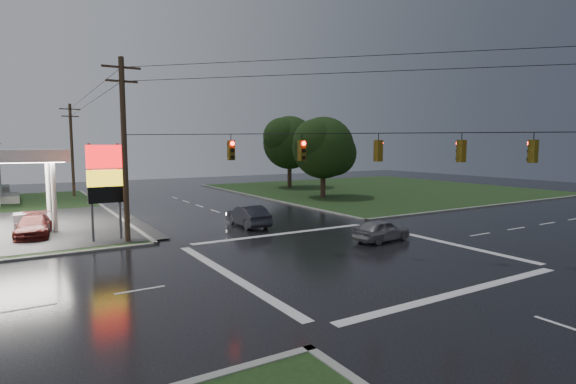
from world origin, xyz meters
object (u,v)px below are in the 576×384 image
tree_ne_near (324,148)px  tree_ne_far (290,143)px  pylon_sign (105,176)px  car_crossing (382,230)px  utility_pole_n (72,149)px  car_north (248,216)px  utility_pole_nw (124,148)px  car_pump (34,226)px

tree_ne_near → tree_ne_far: size_ratio=0.92×
pylon_sign → tree_ne_far: (27.65, 23.49, 2.17)m
car_crossing → pylon_sign: bearing=53.7°
utility_pole_n → tree_ne_far: 26.96m
tree_ne_far → car_north: 29.88m
utility_pole_nw → car_pump: bearing=133.9°
tree_ne_near → utility_pole_n: bearing=145.9°
utility_pole_nw → utility_pole_n: utility_pole_nw is taller
car_crossing → tree_ne_far: bearing=-27.9°
car_crossing → car_pump: bearing=49.9°
pylon_sign → utility_pole_nw: size_ratio=0.55×
pylon_sign → tree_ne_far: 36.35m
tree_ne_far → car_north: (-17.95, -23.27, -5.41)m
utility_pole_nw → car_crossing: utility_pole_nw is taller
utility_pole_nw → car_north: utility_pole_nw is taller
tree_ne_near → car_pump: bearing=-165.2°
car_pump → tree_ne_near: bearing=22.1°
utility_pole_nw → tree_ne_far: utility_pole_nw is taller
pylon_sign → tree_ne_near: 27.23m
utility_pole_nw → car_crossing: (13.50, -7.60, -5.04)m
tree_ne_far → car_crossing: (-13.15, -32.09, -5.50)m
utility_pole_n → car_pump: (-4.79, -23.52, -4.77)m
tree_ne_near → tree_ne_far: bearing=75.9°
car_north → tree_ne_far: bearing=-125.4°
utility_pole_n → car_north: size_ratio=2.23×
utility_pole_n → car_crossing: utility_pole_n is taller
utility_pole_nw → tree_ne_far: (26.65, 24.49, 0.46)m
car_north → pylon_sign: bearing=3.6°
pylon_sign → car_north: 10.23m
car_north → car_pump: (-13.49, 3.75, -0.07)m
utility_pole_n → car_crossing: 38.84m
car_north → car_crossing: 10.05m
car_pump → utility_pole_n: bearing=85.7°
utility_pole_nw → tree_ne_near: bearing=27.9°
tree_ne_near → car_crossing: size_ratio=2.26×
utility_pole_nw → tree_ne_far: bearing=42.6°
tree_ne_far → car_north: size_ratio=2.09×
tree_ne_far → car_pump: tree_ne_far is taller
tree_ne_near → car_north: (-14.94, -11.27, -4.79)m
utility_pole_nw → tree_ne_near: size_ratio=1.22×
tree_ne_near → car_north: 19.32m
utility_pole_n → car_crossing: (13.50, -36.10, -4.79)m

